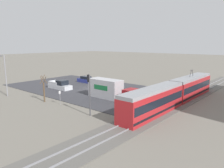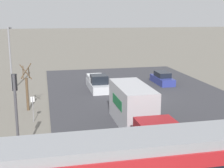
{
  "view_description": "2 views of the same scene",
  "coord_description": "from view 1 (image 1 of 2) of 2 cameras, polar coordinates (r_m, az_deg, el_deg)",
  "views": [
    {
      "loc": [
        30.47,
        31.51,
        9.2
      ],
      "look_at": [
        2.05,
        7.31,
        2.23
      ],
      "focal_mm": 35.0,
      "sensor_mm": 36.0,
      "label": 1
    },
    {
      "loc": [
        10.05,
        29.73,
        8.69
      ],
      "look_at": [
        4.53,
        4.58,
        2.84
      ],
      "focal_mm": 50.0,
      "sensor_mm": 36.0,
      "label": 2
    }
  ],
  "objects": [
    {
      "name": "box_truck",
      "position": [
        36.33,
        -0.04,
        -1.61
      ],
      "size": [
        2.46,
        10.23,
        3.14
      ],
      "color": "maroon",
      "rests_on": "ground"
    },
    {
      "name": "traffic_light_pole",
      "position": [
        27.77,
        -5.95,
        -1.41
      ],
      "size": [
        0.28,
        0.47,
        5.34
      ],
      "color": "#47474C",
      "rests_on": "ground"
    },
    {
      "name": "light_rail_tram",
      "position": [
        34.47,
        16.04,
        -2.28
      ],
      "size": [
        25.55,
        2.61,
        4.62
      ],
      "color": "#B21E23",
      "rests_on": "ground"
    },
    {
      "name": "rail_bed",
      "position": [
        34.63,
        15.69,
        -5.14
      ],
      "size": [
        70.68,
        4.4,
        0.22
      ],
      "color": "#5B5954",
      "rests_on": "ground"
    },
    {
      "name": "ground_plane",
      "position": [
        44.79,
        -5.43,
        -1.32
      ],
      "size": [
        320.0,
        320.0,
        0.0
      ],
      "primitive_type": "plane",
      "color": "slate"
    },
    {
      "name": "no_parking_sign",
      "position": [
        34.01,
        -13.44,
        -3.14
      ],
      "size": [
        0.32,
        0.08,
        2.12
      ],
      "color": "gray",
      "rests_on": "ground"
    },
    {
      "name": "street_tree",
      "position": [
        36.28,
        -17.36,
        -1.41
      ],
      "size": [
        1.03,
        0.86,
        4.32
      ],
      "color": "brown",
      "rests_on": "ground"
    },
    {
      "name": "pickup_truck",
      "position": [
        45.64,
        -13.38,
        -0.35
      ],
      "size": [
        1.97,
        5.67,
        1.83
      ],
      "color": "silver",
      "rests_on": "ground"
    },
    {
      "name": "street_lamp_near_crossing",
      "position": [
        42.52,
        -26.18,
        2.76
      ],
      "size": [
        0.36,
        1.95,
        7.21
      ],
      "color": "gray",
      "rests_on": "ground"
    },
    {
      "name": "road_surface",
      "position": [
        44.78,
        -5.43,
        -1.27
      ],
      "size": [
        19.59,
        36.63,
        0.08
      ],
      "color": "#38383D",
      "rests_on": "ground"
    },
    {
      "name": "sedan_car_0",
      "position": [
        52.05,
        -6.84,
        1.09
      ],
      "size": [
        1.74,
        4.45,
        1.47
      ],
      "rotation": [
        0.0,
        0.0,
        3.14
      ],
      "color": "navy",
      "rests_on": "ground"
    }
  ]
}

